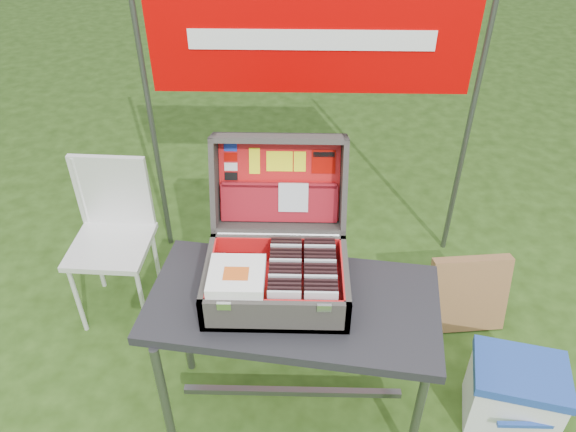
{
  "coord_description": "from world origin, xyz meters",
  "views": [
    {
      "loc": [
        -0.05,
        -1.6,
        2.24
      ],
      "look_at": [
        -0.09,
        0.1,
        0.97
      ],
      "focal_mm": 35.0,
      "sensor_mm": 36.0,
      "label": 1
    }
  ],
  "objects_px": {
    "suitcase": "(277,237)",
    "cooler": "(513,394)",
    "cardboard_box": "(468,294)",
    "table": "(293,358)",
    "chair": "(111,248)"
  },
  "relations": [
    {
      "from": "table",
      "to": "cardboard_box",
      "type": "height_order",
      "value": "table"
    },
    {
      "from": "suitcase",
      "to": "chair",
      "type": "distance_m",
      "value": 1.13
    },
    {
      "from": "suitcase",
      "to": "cooler",
      "type": "distance_m",
      "value": 1.28
    },
    {
      "from": "cooler",
      "to": "chair",
      "type": "xyz_separation_m",
      "value": [
        -1.88,
        0.64,
        0.25
      ]
    },
    {
      "from": "chair",
      "to": "cardboard_box",
      "type": "distance_m",
      "value": 1.83
    },
    {
      "from": "cooler",
      "to": "cardboard_box",
      "type": "relative_size",
      "value": 0.92
    },
    {
      "from": "table",
      "to": "cooler",
      "type": "distance_m",
      "value": 0.97
    },
    {
      "from": "suitcase",
      "to": "cooler",
      "type": "xyz_separation_m",
      "value": [
        1.02,
        -0.11,
        -0.77
      ]
    },
    {
      "from": "table",
      "to": "suitcase",
      "type": "xyz_separation_m",
      "value": [
        -0.06,
        0.08,
        0.59
      ]
    },
    {
      "from": "suitcase",
      "to": "chair",
      "type": "bearing_deg",
      "value": 148.56
    },
    {
      "from": "table",
      "to": "chair",
      "type": "xyz_separation_m",
      "value": [
        -0.93,
        0.61,
        0.07
      ]
    },
    {
      "from": "chair",
      "to": "cardboard_box",
      "type": "relative_size",
      "value": 2.01
    },
    {
      "from": "table",
      "to": "cooler",
      "type": "xyz_separation_m",
      "value": [
        0.96,
        -0.03,
        -0.18
      ]
    },
    {
      "from": "cooler",
      "to": "chair",
      "type": "relative_size",
      "value": 0.46
    },
    {
      "from": "cooler",
      "to": "chair",
      "type": "bearing_deg",
      "value": 173.86
    }
  ]
}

